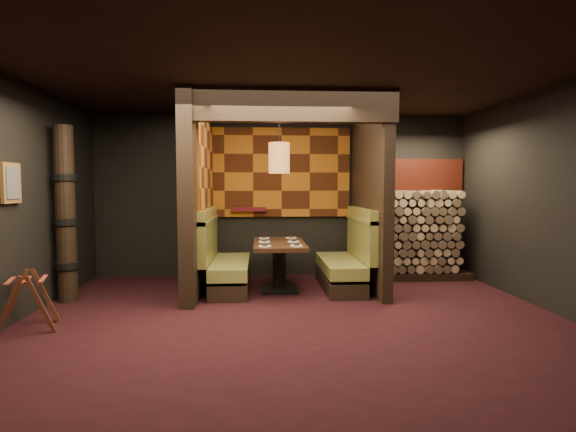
# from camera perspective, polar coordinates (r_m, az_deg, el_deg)

# --- Properties ---
(floor) EXTENTS (6.50, 5.50, 0.02)m
(floor) POSITION_cam_1_polar(r_m,az_deg,el_deg) (5.43, 0.89, -13.26)
(floor) COLOR black
(floor) RESTS_ON ground
(ceiling) EXTENTS (6.50, 5.50, 0.02)m
(ceiling) POSITION_cam_1_polar(r_m,az_deg,el_deg) (5.34, 0.93, 17.63)
(ceiling) COLOR black
(ceiling) RESTS_ON ground
(wall_back) EXTENTS (6.50, 0.02, 2.85)m
(wall_back) POSITION_cam_1_polar(r_m,az_deg,el_deg) (7.94, -0.67, 2.69)
(wall_back) COLOR black
(wall_back) RESTS_ON ground
(wall_front) EXTENTS (6.50, 0.02, 2.85)m
(wall_front) POSITION_cam_1_polar(r_m,az_deg,el_deg) (2.45, 6.02, -0.02)
(wall_front) COLOR black
(wall_front) RESTS_ON ground
(wall_left) EXTENTS (0.02, 5.50, 2.85)m
(wall_left) POSITION_cam_1_polar(r_m,az_deg,el_deg) (5.91, -32.48, 1.67)
(wall_left) COLOR black
(wall_left) RESTS_ON ground
(wall_right) EXTENTS (0.02, 5.50, 2.85)m
(wall_right) POSITION_cam_1_polar(r_m,az_deg,el_deg) (6.34, 31.74, 1.81)
(wall_right) COLOR black
(wall_right) RESTS_ON ground
(partition_left) EXTENTS (0.20, 2.20, 2.85)m
(partition_left) POSITION_cam_1_polar(r_m,az_deg,el_deg) (6.89, -11.48, 2.43)
(partition_left) COLOR black
(partition_left) RESTS_ON floor
(partition_right) EXTENTS (0.15, 2.10, 2.85)m
(partition_right) POSITION_cam_1_polar(r_m,az_deg,el_deg) (7.08, 10.35, 2.48)
(partition_right) COLOR black
(partition_right) RESTS_ON floor
(header_beam) EXTENTS (2.85, 0.18, 0.44)m
(header_beam) POSITION_cam_1_polar(r_m,az_deg,el_deg) (5.98, 0.13, 13.90)
(header_beam) COLOR black
(header_beam) RESTS_ON partition_left
(tapa_back_panel) EXTENTS (2.40, 0.06, 1.55)m
(tapa_back_panel) POSITION_cam_1_polar(r_m,az_deg,el_deg) (7.90, -0.83, 5.55)
(tapa_back_panel) COLOR #A65915
(tapa_back_panel) RESTS_ON wall_back
(tapa_side_panel) EXTENTS (0.04, 1.85, 1.45)m
(tapa_side_panel) POSITION_cam_1_polar(r_m,az_deg,el_deg) (7.05, -10.36, 5.93)
(tapa_side_panel) COLOR #A65915
(tapa_side_panel) RESTS_ON partition_left
(lacquer_shelf) EXTENTS (0.60, 0.12, 0.07)m
(lacquer_shelf) POSITION_cam_1_polar(r_m,az_deg,el_deg) (7.84, -5.01, 0.87)
(lacquer_shelf) COLOR #59141C
(lacquer_shelf) RESTS_ON wall_back
(booth_bench_left) EXTENTS (0.68, 1.60, 1.14)m
(booth_bench_left) POSITION_cam_1_polar(r_m,az_deg,el_deg) (6.95, -8.17, -6.02)
(booth_bench_left) COLOR black
(booth_bench_left) RESTS_ON floor
(booth_bench_right) EXTENTS (0.68, 1.60, 1.14)m
(booth_bench_right) POSITION_cam_1_polar(r_m,az_deg,el_deg) (7.05, 7.43, -5.86)
(booth_bench_right) COLOR black
(booth_bench_right) RESTS_ON floor
(dining_table) EXTENTS (0.77, 1.41, 0.74)m
(dining_table) POSITION_cam_1_polar(r_m,az_deg,el_deg) (6.79, -1.13, -5.29)
(dining_table) COLOR black
(dining_table) RESTS_ON floor
(place_settings) EXTENTS (0.62, 1.14, 0.03)m
(place_settings) POSITION_cam_1_polar(r_m,az_deg,el_deg) (6.76, -1.14, -3.23)
(place_settings) COLOR white
(place_settings) RESTS_ON dining_table
(pendant_lamp) EXTENTS (0.31, 0.31, 1.08)m
(pendant_lamp) POSITION_cam_1_polar(r_m,az_deg,el_deg) (6.67, -1.13, 7.37)
(pendant_lamp) COLOR #995E2F
(pendant_lamp) RESTS_ON ceiling
(framed_picture) EXTENTS (0.05, 0.36, 0.46)m
(framed_picture) POSITION_cam_1_polar(r_m,az_deg,el_deg) (5.97, -31.72, 3.59)
(framed_picture) COLOR olive
(framed_picture) RESTS_ON wall_left
(luggage_rack) EXTENTS (0.73, 0.61, 0.69)m
(luggage_rack) POSITION_cam_1_polar(r_m,az_deg,el_deg) (5.79, -30.18, -9.12)
(luggage_rack) COLOR #4D2315
(luggage_rack) RESTS_ON floor
(totem_column) EXTENTS (0.31, 0.31, 2.40)m
(totem_column) POSITION_cam_1_polar(r_m,az_deg,el_deg) (6.82, -26.40, 0.08)
(totem_column) COLOR black
(totem_column) RESTS_ON floor
(firewood_stack) EXTENTS (1.73, 0.70, 1.50)m
(firewood_stack) POSITION_cam_1_polar(r_m,az_deg,el_deg) (8.04, 16.01, -2.27)
(firewood_stack) COLOR black
(firewood_stack) RESTS_ON floor
(mosaic_header) EXTENTS (1.83, 0.10, 0.56)m
(mosaic_header) POSITION_cam_1_polar(r_m,az_deg,el_deg) (8.30, 15.37, 5.06)
(mosaic_header) COLOR maroon
(mosaic_header) RESTS_ON wall_back
(bay_front_post) EXTENTS (0.08, 0.08, 2.85)m
(bay_front_post) POSITION_cam_1_polar(r_m,az_deg,el_deg) (7.36, 10.55, 2.53)
(bay_front_post) COLOR black
(bay_front_post) RESTS_ON floor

